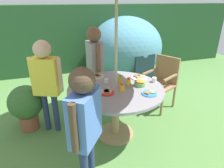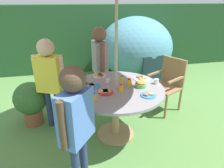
% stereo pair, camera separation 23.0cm
% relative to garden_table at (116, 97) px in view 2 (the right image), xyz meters
% --- Properties ---
extents(ground_plane, '(10.00, 10.00, 0.02)m').
position_rel_garden_table_xyz_m(ground_plane, '(0.00, 0.00, -0.62)').
color(ground_plane, '#548442').
extents(hedge_backdrop, '(9.00, 0.70, 1.70)m').
position_rel_garden_table_xyz_m(hedge_backdrop, '(0.00, 3.15, 0.24)').
color(hedge_backdrop, '#234C28').
rests_on(hedge_backdrop, ground_plane).
extents(garden_table, '(1.28, 1.28, 0.76)m').
position_rel_garden_table_xyz_m(garden_table, '(0.00, 0.00, 0.00)').
color(garden_table, tan).
rests_on(garden_table, ground_plane).
extents(wooden_chair, '(0.61, 0.61, 0.92)m').
position_rel_garden_table_xyz_m(wooden_chair, '(1.06, 0.56, -0.10)').
color(wooden_chair, '#93704C').
rests_on(wooden_chair, ground_plane).
extents(dome_tent, '(2.09, 2.09, 1.47)m').
position_rel_garden_table_xyz_m(dome_tent, '(1.01, 2.21, 0.11)').
color(dome_tent, teal).
rests_on(dome_tent, ground_plane).
extents(potted_plant, '(0.50, 0.50, 0.70)m').
position_rel_garden_table_xyz_m(potted_plant, '(-1.21, 0.54, -0.21)').
color(potted_plant, brown).
rests_on(potted_plant, ground_plane).
extents(child_in_grey_shirt, '(0.24, 0.48, 1.43)m').
position_rel_garden_table_xyz_m(child_in_grey_shirt, '(-0.07, 0.90, 0.30)').
color(child_in_grey_shirt, brown).
rests_on(child_in_grey_shirt, ground_plane).
extents(child_in_yellow_shirt, '(0.43, 0.32, 1.36)m').
position_rel_garden_table_xyz_m(child_in_yellow_shirt, '(-0.87, 0.40, 0.26)').
color(child_in_yellow_shirt, navy).
rests_on(child_in_yellow_shirt, ground_plane).
extents(child_in_blue_shirt, '(0.36, 0.40, 1.34)m').
position_rel_garden_table_xyz_m(child_in_blue_shirt, '(-0.55, -0.75, 0.24)').
color(child_in_blue_shirt, navy).
rests_on(child_in_blue_shirt, ground_plane).
extents(snack_bowl, '(0.16, 0.16, 0.08)m').
position_rel_garden_table_xyz_m(snack_bowl, '(0.33, -0.04, 0.18)').
color(snack_bowl, '#66B259').
rests_on(snack_bowl, garden_table).
extents(plate_near_right, '(0.21, 0.21, 0.03)m').
position_rel_garden_table_xyz_m(plate_near_right, '(-0.15, 0.47, 0.15)').
color(plate_near_right, white).
rests_on(plate_near_right, garden_table).
extents(plate_near_left, '(0.19, 0.19, 0.03)m').
position_rel_garden_table_xyz_m(plate_near_left, '(-0.16, -0.12, 0.16)').
color(plate_near_left, red).
rests_on(plate_near_left, garden_table).
extents(plate_center_back, '(0.24, 0.24, 0.03)m').
position_rel_garden_table_xyz_m(plate_center_back, '(0.44, 0.22, 0.15)').
color(plate_center_back, white).
rests_on(plate_center_back, garden_table).
extents(plate_far_left, '(0.19, 0.19, 0.03)m').
position_rel_garden_table_xyz_m(plate_far_left, '(0.34, -0.31, 0.15)').
color(plate_far_left, '#338CD8').
rests_on(plate_far_left, garden_table).
extents(plate_center_front, '(0.26, 0.26, 0.03)m').
position_rel_garden_table_xyz_m(plate_center_front, '(-0.33, 0.11, 0.15)').
color(plate_center_front, '#338CD8').
rests_on(plate_center_front, garden_table).
extents(juice_bottle_far_right, '(0.05, 0.05, 0.12)m').
position_rel_garden_table_xyz_m(juice_bottle_far_right, '(0.11, 0.12, 0.20)').
color(juice_bottle_far_right, yellow).
rests_on(juice_bottle_far_right, garden_table).
extents(juice_bottle_mid_left, '(0.05, 0.05, 0.11)m').
position_rel_garden_table_xyz_m(juice_bottle_mid_left, '(-0.33, -0.31, 0.19)').
color(juice_bottle_mid_left, yellow).
rests_on(juice_bottle_mid_left, garden_table).
extents(juice_bottle_mid_right, '(0.05, 0.05, 0.11)m').
position_rel_garden_table_xyz_m(juice_bottle_mid_right, '(0.04, -0.13, 0.19)').
color(juice_bottle_mid_right, yellow).
rests_on(juice_bottle_mid_right, garden_table).
extents(juice_bottle_front_edge, '(0.06, 0.06, 0.11)m').
position_rel_garden_table_xyz_m(juice_bottle_front_edge, '(0.19, 0.02, 0.19)').
color(juice_bottle_front_edge, yellow).
rests_on(juice_bottle_front_edge, garden_table).
extents(cup_near, '(0.06, 0.06, 0.06)m').
position_rel_garden_table_xyz_m(cup_near, '(-0.07, 0.20, 0.17)').
color(cup_near, white).
rests_on(cup_near, garden_table).
extents(cup_far, '(0.06, 0.06, 0.07)m').
position_rel_garden_table_xyz_m(cup_far, '(0.58, 0.01, 0.18)').
color(cup_far, white).
rests_on(cup_far, garden_table).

